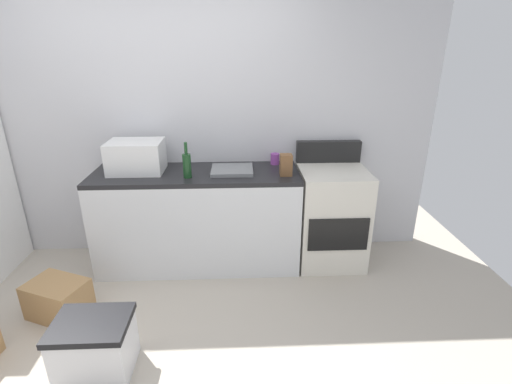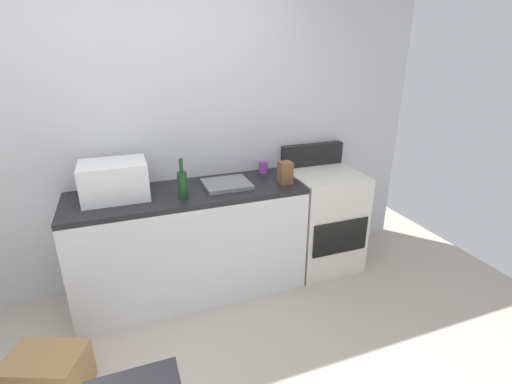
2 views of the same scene
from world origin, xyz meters
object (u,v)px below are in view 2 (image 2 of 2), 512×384
at_px(cardboard_box_large, 48,375).
at_px(stove_oven, 322,218).
at_px(microwave, 114,180).
at_px(coffee_mug, 263,167).
at_px(knife_block, 285,173).
at_px(wine_bottle, 182,184).

bearing_deg(cardboard_box_large, stove_oven, 17.84).
bearing_deg(cardboard_box_large, microwave, 56.60).
distance_m(coffee_mug, knife_block, 0.33).
bearing_deg(cardboard_box_large, coffee_mug, 28.16).
distance_m(stove_oven, wine_bottle, 1.39).
bearing_deg(cardboard_box_large, knife_block, 18.65).
distance_m(stove_oven, knife_block, 0.70).
xyz_separation_m(microwave, coffee_mug, (1.22, 0.16, -0.09)).
relative_size(microwave, coffee_mug, 4.60).
relative_size(stove_oven, coffee_mug, 11.00).
height_order(coffee_mug, knife_block, knife_block).
xyz_separation_m(wine_bottle, coffee_mug, (0.76, 0.34, -0.06)).
relative_size(stove_oven, cardboard_box_large, 2.59).
bearing_deg(stove_oven, knife_block, -165.48).
bearing_deg(microwave, stove_oven, -1.31).
bearing_deg(cardboard_box_large, wine_bottle, 31.16).
xyz_separation_m(wine_bottle, knife_block, (0.83, 0.02, -0.02)).
distance_m(wine_bottle, knife_block, 0.83).
xyz_separation_m(stove_oven, microwave, (-1.73, 0.04, 0.57)).
relative_size(coffee_mug, cardboard_box_large, 0.24).
bearing_deg(wine_bottle, coffee_mug, 24.17).
height_order(stove_oven, cardboard_box_large, stove_oven).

